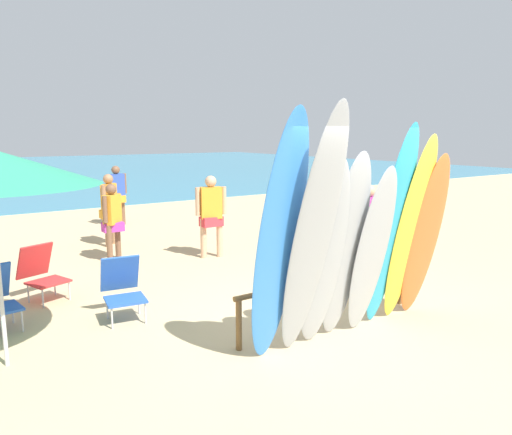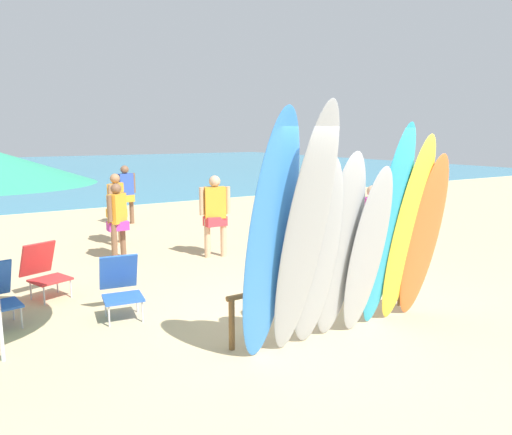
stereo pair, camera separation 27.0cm
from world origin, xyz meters
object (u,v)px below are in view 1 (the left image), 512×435
object	(u,v)px
surfboard_yellow_6	(410,230)
surfboard_orange_7	(425,236)
surfboard_grey_4	(372,251)
surfboard_rack	(330,286)
surfboard_blue_0	(279,241)
beachgoer_midbeach	(368,221)
beachgoer_by_water	(117,191)
beachgoer_strolling	(211,211)
beachgoer_near_rack	(109,205)
surfboard_grey_1	(313,237)
surfboard_grey_3	(346,248)
surfboard_grey_2	(324,254)
surfboard_teal_5	(392,228)
beach_chair_blue	(122,286)
beachgoer_photographing	(112,217)
beach_chair_striped	(41,271)

from	to	relation	value
surfboard_yellow_6	surfboard_orange_7	xyz separation A→B (m)	(0.31, 0.00, -0.12)
surfboard_grey_4	surfboard_rack	bearing A→B (deg)	106.93
surfboard_blue_0	beachgoer_midbeach	bearing A→B (deg)	24.96
beachgoer_by_water	beachgoer_strolling	bearing A→B (deg)	-97.56
beachgoer_near_rack	beachgoer_midbeach	size ratio (longest dim) A/B	1.02
surfboard_grey_1	surfboard_grey_3	xyz separation A→B (m)	(0.69, 0.22, -0.25)
surfboard_grey_2	surfboard_orange_7	size ratio (longest dim) A/B	1.01
surfboard_blue_0	beachgoer_by_water	distance (m)	8.90
surfboard_teal_5	beach_chair_blue	distance (m)	3.57
surfboard_grey_1	beachgoer_by_water	bearing A→B (deg)	85.13
surfboard_blue_0	surfboard_teal_5	world-z (taller)	surfboard_blue_0
beachgoer_near_rack	beachgoer_midbeach	world-z (taller)	beachgoer_near_rack
beachgoer_photographing	beachgoer_by_water	xyz separation A→B (m)	(1.22, 3.59, 0.06)
surfboard_grey_3	surfboard_rack	bearing A→B (deg)	68.00
surfboard_yellow_6	beachgoer_strolling	bearing A→B (deg)	90.97
surfboard_orange_7	beachgoer_photographing	size ratio (longest dim) A/B	1.50
beachgoer_by_water	beach_chair_striped	world-z (taller)	beachgoer_by_water
surfboard_blue_0	surfboard_teal_5	distance (m)	1.76
surfboard_yellow_6	surfboard_orange_7	bearing A→B (deg)	-5.38
beachgoer_midbeach	surfboard_blue_0	bearing A→B (deg)	-139.93
surfboard_rack	beachgoer_midbeach	bearing A→B (deg)	33.73
beachgoer_photographing	surfboard_teal_5	bearing A→B (deg)	-111.21
surfboard_grey_4	beachgoer_strolling	bearing A→B (deg)	83.62
beachgoer_midbeach	beachgoer_near_rack	bearing A→B (deg)	135.21
surfboard_grey_2	beachgoer_midbeach	size ratio (longest dim) A/B	1.46
beachgoer_strolling	beach_chair_striped	size ratio (longest dim) A/B	1.98
surfboard_grey_3	surfboard_orange_7	distance (m)	1.39
beachgoer_near_rack	beach_chair_striped	world-z (taller)	beachgoer_near_rack
surfboard_yellow_6	beachgoer_midbeach	size ratio (longest dim) A/B	1.60
surfboard_orange_7	surfboard_grey_1	bearing A→B (deg)	-172.26
surfboard_grey_1	surfboard_teal_5	size ratio (longest dim) A/B	1.09
surfboard_grey_4	beachgoer_strolling	distance (m)	4.38
surfboard_grey_4	beach_chair_blue	world-z (taller)	surfboard_grey_4
surfboard_orange_7	surfboard_grey_4	bearing A→B (deg)	-176.13
surfboard_yellow_6	beachgoer_midbeach	distance (m)	2.45
surfboard_rack	beachgoer_strolling	distance (m)	3.92
beachgoer_by_water	surfboard_rack	bearing A→B (deg)	-103.04
surfboard_yellow_6	beachgoer_by_water	xyz separation A→B (m)	(-1.00, 8.76, -0.30)
surfboard_yellow_6	surfboard_grey_2	bearing A→B (deg)	174.47
beachgoer_strolling	beach_chair_blue	xyz separation A→B (m)	(-2.51, -2.16, -0.51)
beachgoer_by_water	surfboard_yellow_6	bearing A→B (deg)	-97.27
surfboard_teal_5	beach_chair_striped	distance (m)	5.03
surfboard_blue_0	surfboard_grey_2	world-z (taller)	surfboard_blue_0
surfboard_orange_7	beach_chair_blue	size ratio (longest dim) A/B	2.73
beachgoer_photographing	beachgoer_midbeach	size ratio (longest dim) A/B	0.97
surfboard_orange_7	beach_chair_striped	bearing A→B (deg)	141.70
beachgoer_midbeach	surfboard_grey_4	bearing A→B (deg)	-126.31
surfboard_grey_1	beachgoer_strolling	xyz separation A→B (m)	(1.24, 4.54, -0.44)
surfboard_rack	beachgoer_strolling	bearing A→B (deg)	84.53
beachgoer_by_water	beach_chair_blue	size ratio (longest dim) A/B	1.95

